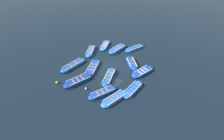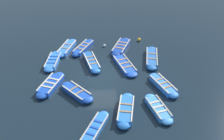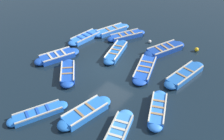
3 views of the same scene
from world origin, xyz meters
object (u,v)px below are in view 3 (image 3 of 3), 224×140
buoy_orange_near (150,41)px  buoy_yellow_far (197,50)px  boat_inner_gap (165,49)px  boat_stern_in (85,37)px  boat_mid_row (126,36)px  boat_near_quay (145,68)px  boat_centre (68,73)px  boat_drifting (185,75)px  boat_alongside (119,131)px  boat_broadside (57,56)px  boat_outer_right (158,110)px  boat_end_of_row (38,113)px  boat_far_corner (112,30)px  boat_bow_out (116,52)px  boat_tucked (85,113)px

buoy_orange_near → buoy_yellow_far: buoy_yellow_far is taller
boat_inner_gap → buoy_yellow_far: 2.47m
boat_inner_gap → boat_stern_in: (-6.15, -2.15, -0.04)m
boat_mid_row → boat_near_quay: (3.66, -3.07, -0.03)m
boat_centre → boat_drifting: bearing=35.3°
boat_inner_gap → boat_alongside: boat_inner_gap is taller
boat_mid_row → buoy_yellow_far: bearing=14.7°
boat_centre → boat_inner_gap: bearing=60.0°
boat_mid_row → boat_alongside: (5.48, -8.68, -0.01)m
boat_stern_in → buoy_yellow_far: bearing=24.5°
boat_drifting → buoy_yellow_far: (-0.65, 3.59, -0.03)m
boat_broadside → boat_outer_right: 8.60m
boat_end_of_row → boat_far_corner: bearing=104.6°
boat_broadside → boat_stern_in: 3.47m
boat_alongside → buoy_orange_near: boat_alongside is taller
boat_bow_out → boat_stern_in: (-3.39, 0.35, -0.03)m
boat_far_corner → boat_alongside: boat_far_corner is taller
boat_bow_out → boat_alongside: size_ratio=1.11×
boat_far_corner → boat_alongside: bearing=-51.1°
boat_bow_out → boat_end_of_row: size_ratio=1.08×
boat_tucked → boat_alongside: boat_tucked is taller
boat_stern_in → boat_end_of_row: 8.92m
boat_broadside → buoy_orange_near: size_ratio=13.78×
boat_outer_right → boat_stern_in: size_ratio=0.96×
boat_centre → boat_outer_right: 6.57m
boat_inner_gap → buoy_orange_near: size_ratio=14.76×
boat_drifting → boat_inner_gap: bearing=141.4°
boat_far_corner → boat_centre: bearing=-78.6°
buoy_orange_near → boat_centre: bearing=-107.3°
boat_stern_in → boat_near_quay: bearing=-7.6°
boat_outer_right → buoy_yellow_far: boat_outer_right is taller
boat_mid_row → boat_end_of_row: bearing=-83.6°
boat_end_of_row → buoy_yellow_far: boat_end_of_row is taller
boat_mid_row → buoy_yellow_far: boat_mid_row is taller
buoy_yellow_far → boat_tucked: bearing=-102.5°
boat_far_corner → buoy_orange_near: (3.56, 0.37, -0.05)m
boat_end_of_row → buoy_yellow_far: 12.57m
boat_inner_gap → boat_centre: (-3.79, -6.57, -0.03)m
boat_inner_gap → boat_drifting: 3.30m
boat_centre → boat_near_quay: (3.86, 3.59, -0.03)m
boat_mid_row → boat_drifting: bearing=-19.2°
boat_mid_row → boat_stern_in: bearing=-138.8°
boat_outer_right → boat_end_of_row: 6.68m
boat_outer_right → buoy_orange_near: boat_outer_right is taller
boat_far_corner → boat_alongside: size_ratio=1.08×
buoy_yellow_far → boat_mid_row: bearing=-165.3°
boat_far_corner → boat_alongside: 11.21m
boat_outer_right → boat_alongside: bearing=-108.9°
boat_outer_right → boat_alongside: 2.68m
boat_centre → boat_tucked: bearing=-31.5°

